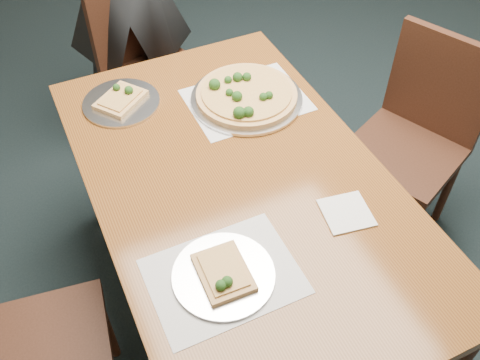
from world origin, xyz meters
name	(u,v)px	position (x,y,z in m)	size (l,w,h in m)	color
ground	(299,215)	(0.00, 0.00, 0.00)	(8.00, 8.00, 0.00)	black
dining_table	(240,199)	(-0.46, -0.31, 0.66)	(0.90, 1.50, 0.75)	#5C3112
chair_far	(148,58)	(-0.42, 0.80, 0.52)	(0.53, 0.53, 0.91)	black
chair_left	(5,355)	(-1.27, -0.45, 0.52)	(0.47, 0.47, 0.91)	black
chair_right	(417,131)	(0.41, -0.17, 0.52)	(0.55, 0.55, 0.91)	black
placemat_main	(247,100)	(-0.26, 0.05, 0.75)	(0.42, 0.32, 0.00)	white
placemat_near	(224,276)	(-0.65, -0.61, 0.75)	(0.40, 0.30, 0.00)	white
pizza_pan	(246,96)	(-0.27, 0.05, 0.77)	(0.41, 0.41, 0.08)	silver
slice_plate_near	(224,274)	(-0.65, -0.61, 0.76)	(0.28, 0.28, 0.06)	silver
slice_plate_far	(121,101)	(-0.69, 0.23, 0.76)	(0.28, 0.28, 0.06)	silver
napkin	(346,213)	(-0.23, -0.56, 0.75)	(0.14, 0.14, 0.01)	white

